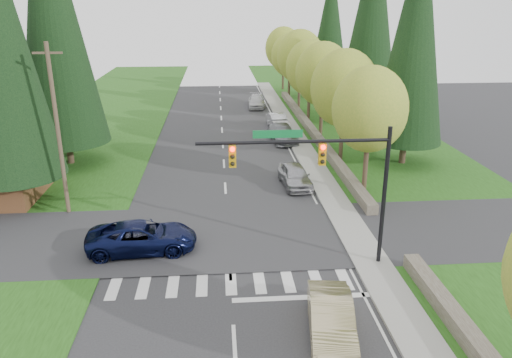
{
  "coord_description": "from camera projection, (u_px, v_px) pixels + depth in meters",
  "views": [
    {
      "loc": [
        -0.41,
        -16.47,
        11.96
      ],
      "look_at": [
        1.62,
        9.31,
        2.8
      ],
      "focal_mm": 35.0,
      "sensor_mm": 36.0,
      "label": 1
    }
  ],
  "objects": [
    {
      "name": "parked_car_d",
      "position": [
        256.0,
        102.0,
        59.66
      ],
      "size": [
        1.88,
        4.33,
        1.45
      ],
      "primitive_type": "imported",
      "rotation": [
        0.0,
        0.0,
        -0.04
      ],
      "color": "silver",
      "rests_on": "ground"
    },
    {
      "name": "parked_car_c",
      "position": [
        278.0,
        121.0,
        49.95
      ],
      "size": [
        2.05,
        4.61,
        1.47
      ],
      "primitive_type": "imported",
      "rotation": [
        0.0,
        0.0,
        0.11
      ],
      "color": "#BCBCC1",
      "rests_on": "ground"
    },
    {
      "name": "conifer_e_a",
      "position": [
        415.0,
        34.0,
        36.06
      ],
      "size": [
        5.44,
        5.44,
        17.8
      ],
      "color": "#38281C",
      "rests_on": "ground"
    },
    {
      "name": "decid_tree_3",
      "position": [
        310.0,
        68.0,
        51.18
      ],
      "size": [
        5.0,
        5.0,
        8.55
      ],
      "color": "#38281C",
      "rests_on": "ground"
    },
    {
      "name": "stone_wall_north",
      "position": [
        311.0,
        130.0,
        48.21
      ],
      "size": [
        0.7,
        40.0,
        0.7
      ],
      "primitive_type": "cube",
      "color": "#4C4438",
      "rests_on": "ground"
    },
    {
      "name": "grass_west",
      "position": [
        51.0,
        171.0,
        37.32
      ],
      "size": [
        14.0,
        110.0,
        0.06
      ],
      "primitive_type": "cube",
      "color": "#204813",
      "rests_on": "ground"
    },
    {
      "name": "conifer_w_c",
      "position": [
        52.0,
        13.0,
        35.52
      ],
      "size": [
        6.46,
        6.46,
        20.8
      ],
      "color": "#38281C",
      "rests_on": "ground"
    },
    {
      "name": "ground",
      "position": [
        233.0,
        327.0,
        19.5
      ],
      "size": [
        120.0,
        120.0,
        0.0
      ],
      "primitive_type": "plane",
      "color": "#28282B",
      "rests_on": "ground"
    },
    {
      "name": "utility_pole",
      "position": [
        58.0,
        130.0,
        28.36
      ],
      "size": [
        1.6,
        0.24,
        10.0
      ],
      "color": "#473828",
      "rests_on": "ground"
    },
    {
      "name": "conifer_e_b",
      "position": [
        372.0,
        15.0,
        48.95
      ],
      "size": [
        6.12,
        6.12,
        19.8
      ],
      "color": "#38281C",
      "rests_on": "ground"
    },
    {
      "name": "decid_tree_5",
      "position": [
        290.0,
        55.0,
        64.37
      ],
      "size": [
        4.8,
        4.8,
        8.3
      ],
      "color": "#38281C",
      "rests_on": "ground"
    },
    {
      "name": "sidewalk_east",
      "position": [
        308.0,
        157.0,
        40.66
      ],
      "size": [
        1.8,
        80.0,
        0.13
      ],
      "primitive_type": "cube",
      "color": "gray",
      "rests_on": "ground"
    },
    {
      "name": "curb_east",
      "position": [
        298.0,
        157.0,
        40.6
      ],
      "size": [
        0.2,
        80.0,
        0.13
      ],
      "primitive_type": "cube",
      "color": "gray",
      "rests_on": "ground"
    },
    {
      "name": "parked_car_e",
      "position": [
        257.0,
        101.0,
        60.83
      ],
      "size": [
        2.19,
        4.85,
        1.38
      ],
      "primitive_type": "imported",
      "rotation": [
        0.0,
        0.0,
        -0.05
      ],
      "color": "#B0B0B5",
      "rests_on": "ground"
    },
    {
      "name": "decid_tree_4",
      "position": [
        300.0,
        57.0,
        57.63
      ],
      "size": [
        5.4,
        5.4,
        9.18
      ],
      "color": "#38281C",
      "rests_on": "ground"
    },
    {
      "name": "sedan_champagne",
      "position": [
        331.0,
        319.0,
        18.7
      ],
      "size": [
        2.18,
        4.76,
        1.51
      ],
      "primitive_type": "imported",
      "rotation": [
        0.0,
        0.0,
        -0.13
      ],
      "color": "tan",
      "rests_on": "ground"
    },
    {
      "name": "traffic_signal",
      "position": [
        325.0,
        167.0,
        22.38
      ],
      "size": [
        8.7,
        0.37,
        6.8
      ],
      "color": "black",
      "rests_on": "ground"
    },
    {
      "name": "conifer_w_e",
      "position": [
        51.0,
        24.0,
        41.34
      ],
      "size": [
        5.78,
        5.78,
        18.8
      ],
      "color": "#38281C",
      "rests_on": "ground"
    },
    {
      "name": "decid_tree_0",
      "position": [
        370.0,
        109.0,
        31.46
      ],
      "size": [
        4.8,
        4.8,
        8.37
      ],
      "color": "#38281C",
      "rests_on": "ground"
    },
    {
      "name": "cross_street",
      "position": [
        228.0,
        236.0,
        27.02
      ],
      "size": [
        120.0,
        8.0,
        0.1
      ],
      "primitive_type": "cube",
      "color": "#28282B",
      "rests_on": "ground"
    },
    {
      "name": "grass_east",
      "position": [
        389.0,
        163.0,
        39.24
      ],
      "size": [
        14.0,
        110.0,
        0.06
      ],
      "primitive_type": "cube",
      "color": "#204813",
      "rests_on": "ground"
    },
    {
      "name": "parked_car_b",
      "position": [
        283.0,
        133.0,
        45.36
      ],
      "size": [
        2.49,
        5.34,
        1.51
      ],
      "primitive_type": "imported",
      "rotation": [
        0.0,
        0.0,
        0.07
      ],
      "color": "gray",
      "rests_on": "ground"
    },
    {
      "name": "decid_tree_2",
      "position": [
        323.0,
        74.0,
        44.5
      ],
      "size": [
        5.0,
        5.0,
        8.82
      ],
      "color": "#38281C",
      "rests_on": "ground"
    },
    {
      "name": "suv_navy",
      "position": [
        142.0,
        237.0,
        25.23
      ],
      "size": [
        5.64,
        2.88,
        1.52
      ],
      "primitive_type": "imported",
      "rotation": [
        0.0,
        0.0,
        1.64
      ],
      "color": "black",
      "rests_on": "ground"
    },
    {
      "name": "parked_car_a",
      "position": [
        295.0,
        176.0,
        34.2
      ],
      "size": [
        2.16,
        4.58,
        1.51
      ],
      "primitive_type": "imported",
      "rotation": [
        0.0,
        0.0,
        0.09
      ],
      "color": "#9E9EA2",
      "rests_on": "ground"
    },
    {
      "name": "decid_tree_6",
      "position": [
        283.0,
        48.0,
        70.84
      ],
      "size": [
        5.2,
        5.2,
        8.86
      ],
      "color": "#38281C",
      "rests_on": "ground"
    },
    {
      "name": "conifer_e_c",
      "position": [
        330.0,
        25.0,
        62.54
      ],
      "size": [
        5.1,
        5.1,
        16.8
      ],
      "color": "#38281C",
      "rests_on": "ground"
    },
    {
      "name": "decid_tree_1",
      "position": [
        344.0,
        88.0,
        37.98
      ],
      "size": [
        5.2,
        5.2,
        8.8
      ],
      "color": "#38281C",
      "rests_on": "ground"
    }
  ]
}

